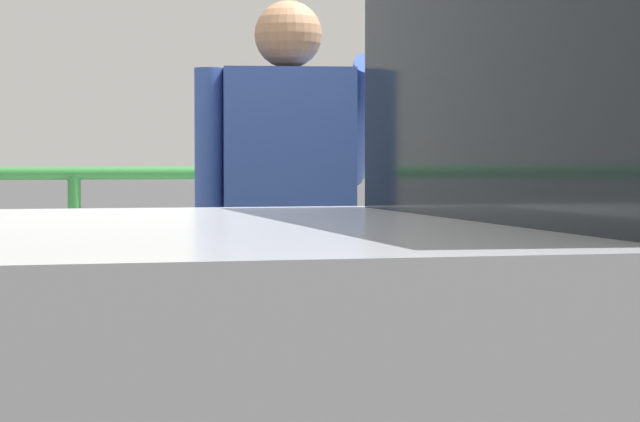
{
  "coord_description": "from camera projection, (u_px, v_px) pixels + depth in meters",
  "views": [
    {
      "loc": [
        -1.46,
        -3.54,
        1.24
      ],
      "look_at": [
        -0.42,
        0.58,
        1.08
      ],
      "focal_mm": 73.07,
      "sensor_mm": 36.0,
      "label": 1
    }
  ],
  "objects": [
    {
      "name": "parking_meter",
      "position": [
        450.0,
        181.0,
        4.17
      ],
      "size": [
        0.15,
        0.16,
        1.46
      ],
      "rotation": [
        0.0,
        0.0,
        3.08
      ],
      "color": "slate",
      "rests_on": "sidewalk_curb"
    },
    {
      "name": "pedestrian_at_meter",
      "position": [
        288.0,
        220.0,
        4.13
      ],
      "size": [
        0.65,
        0.54,
        1.6
      ],
      "rotation": [
        0.0,
        0.0,
        -0.14
      ],
      "color": "#1E233F",
      "rests_on": "sidewalk_curb"
    },
    {
      "name": "background_railing",
      "position": [
        307.0,
        229.0,
        6.2
      ],
      "size": [
        24.06,
        0.06,
        1.06
      ],
      "color": "#2D7A38",
      "rests_on": "sidewalk_curb"
    }
  ]
}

